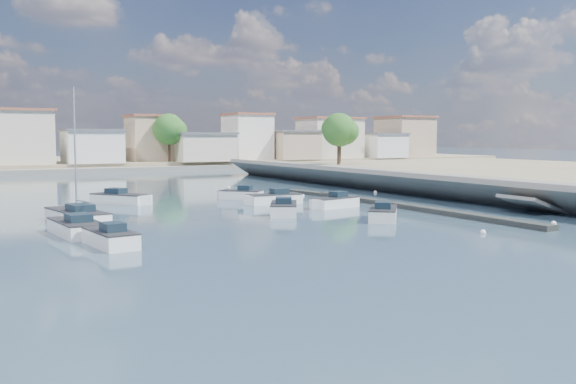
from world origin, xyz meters
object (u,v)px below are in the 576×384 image
Objects in this scene: motorboat_c at (272,199)px; motorboat_g at (123,199)px; motorboat_b at (284,209)px; motorboat_h at (383,214)px; motorboat_e at (75,228)px; motorboat_a at (109,238)px; sailboat at (75,216)px; motorboat_f at (239,195)px; motorboat_d at (333,203)px.

motorboat_c is 12.41m from motorboat_g.
motorboat_h is (4.48, -5.95, 0.00)m from motorboat_b.
motorboat_e is 1.30× the size of motorboat_h.
motorboat_a is 10.13m from sailboat.
motorboat_a is at bearing -90.46° from sailboat.
motorboat_f is (15.70, 19.08, -0.00)m from motorboat_a.
motorboat_b is 6.96m from motorboat_c.
motorboat_e and motorboat_g have the same top height.
motorboat_a and motorboat_e have the same top height.
sailboat is (-18.65, 8.39, 0.03)m from motorboat_h.
motorboat_d and motorboat_e have the same top height.
motorboat_a is 21.85m from motorboat_c.
motorboat_a is at bearing -151.64° from motorboat_b.
motorboat_g is at bearing 141.61° from motorboat_d.
motorboat_b is at bearing 10.89° from motorboat_e.
motorboat_f is at bearing 99.89° from motorboat_h.
motorboat_h is (19.59, -3.05, 0.00)m from motorboat_e.
motorboat_b is 15.39m from motorboat_e.
motorboat_d and motorboat_h have the same top height.
motorboat_b is 0.93× the size of motorboat_g.
motorboat_c is 16.99m from sailboat.
motorboat_d is 20.83m from motorboat_e.
motorboat_b is at bearing -9.78° from sailboat.
motorboat_c is at bearing 99.81° from motorboat_h.
motorboat_b is 0.54× the size of sailboat.
motorboat_e is at bearing 100.22° from motorboat_a.
motorboat_c and motorboat_f have the same top height.
motorboat_f is at bearing 82.73° from motorboat_b.
sailboat is at bearing 177.65° from motorboat_d.
motorboat_g is 11.56m from sailboat.
motorboat_g is 22.63m from motorboat_h.
motorboat_g is (-10.87, 5.99, 0.00)m from motorboat_c.
motorboat_c is at bearing -28.86° from motorboat_g.
motorboat_a is 21.58m from motorboat_d.
motorboat_f is 17.60m from motorboat_h.
sailboat reaches higher than motorboat_c.
sailboat is (0.08, 10.13, 0.03)m from motorboat_a.
motorboat_h is at bearing -53.05° from motorboat_b.
motorboat_g is (6.56, 15.46, 0.00)m from motorboat_e.
motorboat_d is at bearing -59.50° from motorboat_c.
motorboat_b is at bearing 28.36° from motorboat_a.
motorboat_h is at bearing -24.24° from sailboat.
motorboat_e is (-0.86, 4.78, -0.00)m from motorboat_a.
motorboat_c is 0.88× the size of motorboat_e.
motorboat_f is 10.07m from motorboat_g.
motorboat_a is 0.91× the size of motorboat_g.
motorboat_e is (-20.32, -4.55, 0.00)m from motorboat_d.
sailboat is (-15.62, -8.95, 0.03)m from motorboat_f.
motorboat_c is 1.10× the size of motorboat_d.
motorboat_c is at bearing -79.89° from motorboat_f.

